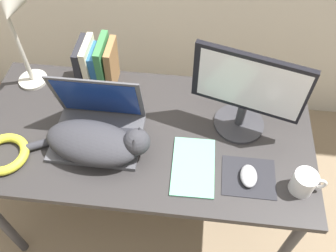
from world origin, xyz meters
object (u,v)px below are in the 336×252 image
at_px(book_row, 97,65).
at_px(cable_coil, 4,154).
at_px(external_monitor, 247,92).
at_px(computer_mouse, 249,176).
at_px(cat, 96,143).
at_px(laptop, 98,126).
at_px(notepad, 193,166).
at_px(desk_lamp, 15,26).
at_px(mug, 304,183).

relative_size(book_row, cable_coil, 1.22).
distance_m(external_monitor, computer_mouse, 0.32).
relative_size(external_monitor, computer_mouse, 4.29).
bearing_deg(cat, laptop, 101.93).
distance_m(cat, cable_coil, 0.37).
distance_m(external_monitor, cable_coil, 0.97).
height_order(laptop, external_monitor, external_monitor).
bearing_deg(notepad, cat, 176.39).
bearing_deg(book_row, cat, -77.88).
distance_m(cable_coil, notepad, 0.74).
xyz_separation_m(laptop, computer_mouse, (0.61, -0.14, -0.03)).
bearing_deg(cable_coil, desk_lamp, 89.88).
bearing_deg(computer_mouse, cable_coil, -179.29).
height_order(cable_coil, notepad, cable_coil).
relative_size(laptop, book_row, 1.52).
bearing_deg(computer_mouse, desk_lamp, 158.29).
height_order(laptop, computer_mouse, laptop).
distance_m(computer_mouse, mug, 0.20).
distance_m(cat, notepad, 0.38).
relative_size(laptop, mug, 2.83).
distance_m(book_row, mug, 0.98).
xyz_separation_m(laptop, notepad, (0.40, -0.12, -0.05)).
bearing_deg(external_monitor, computer_mouse, -82.60).
relative_size(cat, external_monitor, 1.19).
bearing_deg(notepad, laptop, 163.65).
distance_m(external_monitor, book_row, 0.66).
xyz_separation_m(notepad, mug, (0.40, -0.05, 0.04)).
bearing_deg(external_monitor, cable_coil, -163.62).
relative_size(computer_mouse, notepad, 0.37).
xyz_separation_m(computer_mouse, desk_lamp, (-0.95, 0.38, 0.31)).
relative_size(computer_mouse, book_row, 0.41).
bearing_deg(external_monitor, cat, -159.42).
xyz_separation_m(desk_lamp, notepad, (0.74, -0.35, -0.33)).
bearing_deg(cable_coil, computer_mouse, 0.71).
bearing_deg(cat, mug, -5.22).
relative_size(cat, computer_mouse, 5.10).
bearing_deg(computer_mouse, cat, 175.22).
distance_m(book_row, desk_lamp, 0.36).
relative_size(book_row, notepad, 0.89).
xyz_separation_m(external_monitor, computer_mouse, (0.03, -0.26, -0.18)).
bearing_deg(notepad, external_monitor, 52.87).
height_order(external_monitor, cable_coil, external_monitor).
xyz_separation_m(book_row, cable_coil, (-0.28, -0.44, -0.09)).
height_order(computer_mouse, book_row, book_row).
height_order(external_monitor, book_row, external_monitor).
distance_m(laptop, external_monitor, 0.60).
bearing_deg(mug, desk_lamp, 160.70).
height_order(computer_mouse, cable_coil, cable_coil).
height_order(cat, book_row, book_row).
distance_m(laptop, mug, 0.81).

